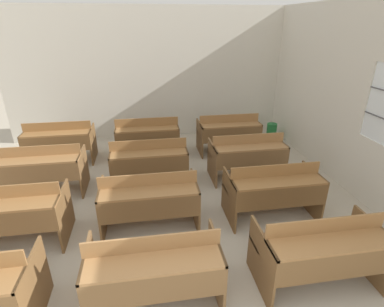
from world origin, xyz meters
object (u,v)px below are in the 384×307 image
object	(u,v)px
bench_second_center	(149,200)
bench_second_right	(273,189)
bench_back_center	(148,136)
bench_third_center	(149,161)
wastepaper_bin	(271,131)
bench_third_left	(42,168)
bench_front_right	(320,249)
bench_front_center	(154,268)
bench_second_left	(10,213)
bench_third_right	(247,155)
bench_back_right	(229,132)
bench_back_left	(60,141)

from	to	relation	value
bench_second_center	bench_second_right	size ratio (longest dim) A/B	1.00
bench_back_center	bench_third_center	bearing A→B (deg)	-89.99
bench_third_center	wastepaper_bin	world-z (taller)	bench_third_center
bench_second_right	bench_third_left	world-z (taller)	same
bench_front_right	bench_third_center	bearing A→B (deg)	124.65
bench_front_center	bench_back_center	bearing A→B (deg)	89.61
wastepaper_bin	bench_second_left	bearing A→B (deg)	-147.17
wastepaper_bin	bench_back_center	bearing A→B (deg)	-169.09
bench_third_right	bench_back_right	distance (m)	1.26
bench_front_center	bench_third_center	distance (m)	2.51
bench_third_center	bench_back_right	world-z (taller)	same
bench_back_center	bench_back_right	bearing A→B (deg)	-0.78
bench_second_left	bench_second_center	size ratio (longest dim) A/B	1.00
bench_third_right	bench_back_center	xyz separation A→B (m)	(-1.77, 1.28, 0.00)
bench_second_left	bench_back_right	xyz separation A→B (m)	(3.57, 2.52, 0.00)
bench_second_right	bench_third_center	bearing A→B (deg)	144.10
bench_second_left	bench_third_right	bearing A→B (deg)	19.50
bench_front_center	bench_front_right	world-z (taller)	same
bench_second_center	wastepaper_bin	xyz separation A→B (m)	(3.10, 3.10, -0.27)
bench_second_left	bench_back_right	bearing A→B (deg)	35.22
wastepaper_bin	bench_second_right	bearing A→B (deg)	-112.96
bench_third_right	bench_back_left	bearing A→B (deg)	160.02
bench_back_left	bench_second_right	bearing A→B (deg)	-35.73
bench_back_right	bench_second_right	bearing A→B (deg)	-90.67
bench_back_right	bench_third_right	bearing A→B (deg)	-89.93
bench_front_right	bench_second_right	xyz separation A→B (m)	(0.00, 1.26, 0.00)
bench_third_center	wastepaper_bin	size ratio (longest dim) A/B	3.32
bench_third_right	bench_front_right	bearing A→B (deg)	-90.74
bench_third_left	bench_back_left	distance (m)	1.27
bench_front_right	bench_second_left	xyz separation A→B (m)	(-3.54, 1.24, 0.00)
bench_back_center	bench_front_right	bearing A→B (deg)	-65.26
bench_second_right	bench_third_center	distance (m)	2.15
bench_third_left	bench_third_center	world-z (taller)	same
bench_third_left	bench_front_center	bearing A→B (deg)	-55.27
wastepaper_bin	bench_second_center	bearing A→B (deg)	-134.97
bench_front_right	bench_second_center	xyz separation A→B (m)	(-1.78, 1.27, 0.00)
bench_third_right	bench_back_right	bearing A→B (deg)	90.07
wastepaper_bin	bench_front_center	bearing A→B (deg)	-125.31
bench_second_right	bench_second_center	bearing A→B (deg)	179.62
bench_back_left	wastepaper_bin	distance (m)	4.88
bench_second_center	bench_third_center	distance (m)	1.25
bench_third_center	bench_back_center	size ratio (longest dim) A/B	1.00
bench_third_left	bench_second_right	bearing A→B (deg)	-19.85
bench_front_right	bench_back_center	bearing A→B (deg)	114.74
bench_third_left	bench_third_right	distance (m)	3.54
bench_third_center	bench_back_right	xyz separation A→B (m)	(1.77, 1.24, 0.00)
bench_front_right	bench_back_right	distance (m)	3.76
bench_third_left	bench_back_left	size ratio (longest dim) A/B	1.00
bench_back_center	bench_front_center	bearing A→B (deg)	-90.39
bench_front_right	bench_second_left	distance (m)	3.75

